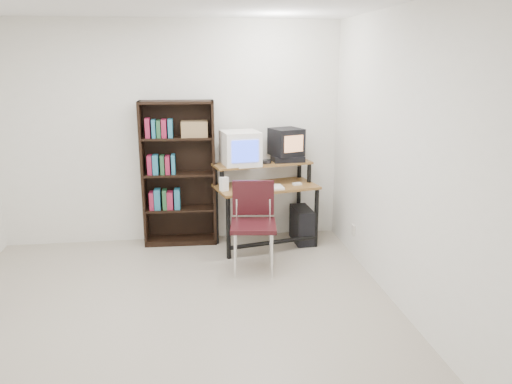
{
  "coord_description": "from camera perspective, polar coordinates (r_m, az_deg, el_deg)",
  "views": [
    {
      "loc": [
        0.18,
        -3.94,
        2.16
      ],
      "look_at": [
        0.88,
        1.1,
        0.8
      ],
      "focal_mm": 35.0,
      "sensor_mm": 36.0,
      "label": 1
    }
  ],
  "objects": [
    {
      "name": "bookshelf",
      "position": [
        5.93,
        -8.84,
        2.34
      ],
      "size": [
        0.86,
        0.31,
        1.7
      ],
      "rotation": [
        0.0,
        0.0,
        -0.04
      ],
      "color": "black",
      "rests_on": "floor"
    },
    {
      "name": "desk_speaker",
      "position": [
        5.55,
        -3.68,
        0.86
      ],
      "size": [
        0.1,
        0.1,
        0.17
      ],
      "primitive_type": "cube",
      "rotation": [
        0.0,
        0.0,
        0.45
      ],
      "color": "white",
      "rests_on": "computer_desk"
    },
    {
      "name": "mousepad",
      "position": [
        5.83,
        4.56,
        0.69
      ],
      "size": [
        0.24,
        0.21,
        0.01
      ],
      "primitive_type": "cube",
      "rotation": [
        0.0,
        0.0,
        0.14
      ],
      "color": "black",
      "rests_on": "computer_desk"
    },
    {
      "name": "crt_monitor",
      "position": [
        5.74,
        -1.8,
        5.02
      ],
      "size": [
        0.47,
        0.47,
        0.39
      ],
      "rotation": [
        0.0,
        0.0,
        0.16
      ],
      "color": "white",
      "rests_on": "computer_desk"
    },
    {
      "name": "mouse",
      "position": [
        5.83,
        4.71,
        0.89
      ],
      "size": [
        0.11,
        0.08,
        0.03
      ],
      "primitive_type": "cube",
      "rotation": [
        0.0,
        0.0,
        0.23
      ],
      "color": "white",
      "rests_on": "mousepad"
    },
    {
      "name": "computer_desk",
      "position": [
        5.82,
        1.08,
        0.3
      ],
      "size": [
        1.25,
        0.8,
        0.98
      ],
      "rotation": [
        0.0,
        0.0,
        0.21
      ],
      "color": "brown",
      "rests_on": "floor"
    },
    {
      "name": "front_wall",
      "position": [
        2.12,
        -12.21,
        -9.13
      ],
      "size": [
        4.0,
        0.01,
        2.6
      ],
      "primitive_type": "cube",
      "color": "white",
      "rests_on": "floor"
    },
    {
      "name": "back_wall",
      "position": [
        6.0,
        -9.6,
        6.57
      ],
      "size": [
        4.0,
        0.01,
        2.6
      ],
      "primitive_type": "cube",
      "color": "white",
      "rests_on": "floor"
    },
    {
      "name": "vcr",
      "position": [
        5.93,
        3.64,
        3.81
      ],
      "size": [
        0.38,
        0.28,
        0.08
      ],
      "primitive_type": "cube",
      "rotation": [
        0.0,
        0.0,
        0.07
      ],
      "color": "black",
      "rests_on": "computer_desk"
    },
    {
      "name": "right_wall",
      "position": [
        4.42,
        16.62,
        3.19
      ],
      "size": [
        0.01,
        4.0,
        2.6
      ],
      "primitive_type": "cube",
      "color": "white",
      "rests_on": "floor"
    },
    {
      "name": "cd_spindle",
      "position": [
        5.8,
        1.18,
        3.44
      ],
      "size": [
        0.15,
        0.15,
        0.05
      ],
      "primitive_type": "cylinder",
      "rotation": [
        0.0,
        0.0,
        0.36
      ],
      "color": "#26262B",
      "rests_on": "computer_desk"
    },
    {
      "name": "floor",
      "position": [
        4.49,
        -9.49,
        -13.98
      ],
      "size": [
        4.0,
        4.0,
        0.01
      ],
      "primitive_type": "cube",
      "color": "#B6AA97",
      "rests_on": "ground"
    },
    {
      "name": "school_chair",
      "position": [
        5.19,
        -0.31,
        -2.78
      ],
      "size": [
        0.52,
        0.52,
        0.92
      ],
      "rotation": [
        0.0,
        0.0,
        -0.13
      ],
      "color": "black",
      "rests_on": "floor"
    },
    {
      "name": "keyboard",
      "position": [
        5.63,
        0.73,
        0.4
      ],
      "size": [
        0.48,
        0.24,
        0.03
      ],
      "primitive_type": "cube",
      "rotation": [
        0.0,
        0.0,
        0.07
      ],
      "color": "white",
      "rests_on": "computer_desk"
    },
    {
      "name": "wall_outlet",
      "position": [
        5.71,
        11.06,
        -4.28
      ],
      "size": [
        0.02,
        0.08,
        0.12
      ],
      "primitive_type": "cube",
      "color": "beige",
      "rests_on": "right_wall"
    },
    {
      "name": "crt_tv",
      "position": [
        5.93,
        3.48,
        5.75
      ],
      "size": [
        0.42,
        0.42,
        0.31
      ],
      "rotation": [
        0.0,
        0.0,
        0.35
      ],
      "color": "black",
      "rests_on": "vcr"
    },
    {
      "name": "pc_tower",
      "position": [
        6.08,
        5.25,
        -3.75
      ],
      "size": [
        0.22,
        0.46,
        0.42
      ],
      "primitive_type": "cube",
      "rotation": [
        0.0,
        0.0,
        0.04
      ],
      "color": "black",
      "rests_on": "floor"
    }
  ]
}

